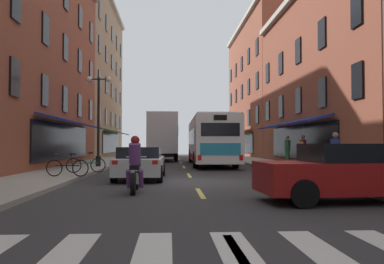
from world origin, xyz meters
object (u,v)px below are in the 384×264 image
transit_bus (210,140)px  pedestrian_far (288,150)px  sedan_near (162,150)px  motorcycle_rider (135,168)px  bicycle_near (86,165)px  sedan_mid (141,162)px  bicycle_mid (67,167)px  pedestrian_near (303,150)px  sedan_far (351,172)px  pedestrian_rear (336,154)px  street_lamp_twin (98,116)px  box_truck (163,137)px

transit_bus → pedestrian_far: transit_bus is taller
sedan_near → motorcycle_rider: motorcycle_rider is taller
sedan_near → bicycle_near: bearing=-96.0°
sedan_mid → bicycle_mid: (-2.84, -0.25, -0.17)m
bicycle_mid → pedestrian_near: (11.51, 6.09, 0.59)m
transit_bus → bicycle_near: 10.95m
bicycle_mid → sedan_far: bearing=-37.0°
pedestrian_rear → sedan_far: bearing=138.3°
street_lamp_twin → pedestrian_rear: bearing=-38.8°
box_truck → bicycle_near: bearing=-101.3°
sedan_near → pedestrian_near: (8.31, -23.73, 0.34)m
bicycle_near → pedestrian_near: 11.92m
bicycle_near → sedan_far: bearing=-46.0°
bicycle_mid → motorcycle_rider: bearing=-54.2°
pedestrian_rear → box_truck: bearing=-2.1°
box_truck → street_lamp_twin: (-3.53, -10.52, 1.01)m
pedestrian_near → pedestrian_far: size_ratio=1.00×
sedan_far → pedestrian_rear: bearing=70.4°
sedan_far → street_lamp_twin: 16.27m
motorcycle_rider → pedestrian_rear: (7.33, 3.05, 0.32)m
sedan_far → bicycle_near: size_ratio=2.66×
sedan_mid → box_truck: bearing=88.1°
transit_bus → pedestrian_rear: bearing=-73.4°
box_truck → motorcycle_rider: box_truck is taller
box_truck → sedan_near: box_truck is taller
box_truck → motorcycle_rider: bearing=-91.1°
street_lamp_twin → sedan_mid: bearing=-67.3°
box_truck → transit_bus: bearing=-64.4°
bicycle_mid → bicycle_near: bearing=81.8°
box_truck → bicycle_mid: bearing=-100.9°
sedan_near → bicycle_near: (-2.90, -27.74, -0.25)m
pedestrian_near → sedan_mid: bearing=-107.2°
pedestrian_far → pedestrian_rear: bearing=-21.0°
sedan_mid → bicycle_mid: size_ratio=2.66×
sedan_near → street_lamp_twin: 22.89m
pedestrian_near → box_truck: bearing=163.4°
pedestrian_near → street_lamp_twin: bearing=-147.0°
sedan_mid → street_lamp_twin: (-2.94, 7.03, 2.35)m
motorcycle_rider → bicycle_near: size_ratio=1.23×
bicycle_mid → street_lamp_twin: street_lamp_twin is taller
transit_bus → motorcycle_rider: (-3.77, -14.98, -0.96)m
bicycle_near → bicycle_mid: 2.09m
box_truck → sedan_near: 12.09m
bicycle_mid → street_lamp_twin: 7.70m
box_truck → motorcycle_rider: (-0.44, -21.95, -1.30)m
transit_bus → pedestrian_rear: 12.47m
box_truck → sedan_mid: size_ratio=1.68×
bicycle_mid → pedestrian_far: 13.87m
transit_bus → sedan_mid: (-3.93, -10.58, -0.99)m
box_truck → sedan_near: size_ratio=1.64×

